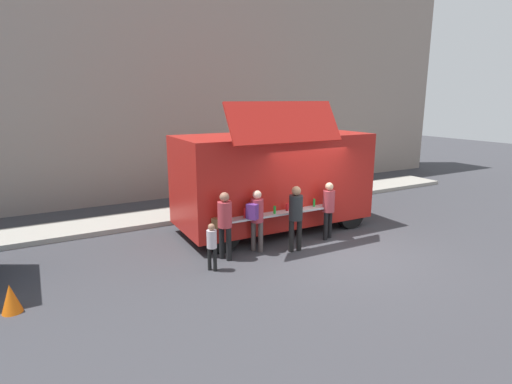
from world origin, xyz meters
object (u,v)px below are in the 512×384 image
(customer_rear_waiting, at_px, (224,220))
(customer_extra_browsing, at_px, (329,206))
(trash_bin, at_px, (323,185))
(customer_mid_with_backpack, at_px, (256,215))
(customer_front_ordering, at_px, (296,213))
(traffic_cone_orange, at_px, (11,299))
(child_near_queue, at_px, (212,243))
(food_truck_main, at_px, (274,178))

(customer_rear_waiting, distance_m, customer_extra_browsing, 3.13)
(trash_bin, bearing_deg, customer_rear_waiting, -147.72)
(customer_mid_with_backpack, distance_m, customer_rear_waiting, 0.92)
(customer_mid_with_backpack, bearing_deg, customer_front_ordering, -59.11)
(customer_mid_with_backpack, relative_size, customer_extra_browsing, 1.00)
(traffic_cone_orange, xyz_separation_m, customer_rear_waiting, (4.48, 0.39, 0.72))
(customer_extra_browsing, bearing_deg, customer_front_ordering, 85.11)
(traffic_cone_orange, xyz_separation_m, customer_front_ordering, (6.29, 0.01, 0.74))
(customer_rear_waiting, height_order, child_near_queue, customer_rear_waiting)
(trash_bin, relative_size, customer_mid_with_backpack, 0.65)
(trash_bin, distance_m, customer_extra_browsing, 4.81)
(customer_extra_browsing, bearing_deg, traffic_cone_orange, 73.79)
(customer_rear_waiting, bearing_deg, customer_front_ordering, -37.36)
(customer_rear_waiting, bearing_deg, trash_bin, 6.86)
(traffic_cone_orange, xyz_separation_m, customer_mid_with_backpack, (5.40, 0.46, 0.71))
(food_truck_main, bearing_deg, traffic_cone_orange, -163.48)
(customer_mid_with_backpack, xyz_separation_m, customer_rear_waiting, (-0.92, -0.07, 0.01))
(child_near_queue, bearing_deg, food_truck_main, -0.34)
(food_truck_main, bearing_deg, child_near_queue, -144.37)
(food_truck_main, distance_m, customer_mid_with_backpack, 2.03)
(customer_front_ordering, distance_m, customer_extra_browsing, 1.36)
(customer_extra_browsing, bearing_deg, child_near_queue, 77.70)
(traffic_cone_orange, bearing_deg, child_near_queue, -1.16)
(food_truck_main, distance_m, traffic_cone_orange, 7.13)
(traffic_cone_orange, relative_size, customer_mid_with_backpack, 0.34)
(food_truck_main, relative_size, customer_rear_waiting, 3.35)
(customer_front_ordering, height_order, child_near_queue, customer_front_ordering)
(food_truck_main, xyz_separation_m, customer_rear_waiting, (-2.28, -1.46, -0.55))
(customer_mid_with_backpack, bearing_deg, traffic_cone_orange, 152.70)
(customer_front_ordering, xyz_separation_m, child_near_queue, (-2.34, -0.09, -0.35))
(customer_front_ordering, relative_size, customer_extra_browsing, 1.06)
(customer_mid_with_backpack, bearing_deg, child_near_queue, 168.17)
(trash_bin, bearing_deg, traffic_cone_orange, -158.28)
(food_truck_main, distance_m, trash_bin, 4.50)
(trash_bin, relative_size, customer_extra_browsing, 0.65)
(customer_front_ordering, xyz_separation_m, customer_rear_waiting, (-1.81, 0.38, -0.02))
(customer_rear_waiting, relative_size, child_near_queue, 1.50)
(customer_rear_waiting, height_order, customer_extra_browsing, customer_rear_waiting)
(traffic_cone_orange, relative_size, child_near_queue, 0.49)
(trash_bin, xyz_separation_m, child_near_queue, (-6.53, -4.25, 0.15))
(trash_bin, bearing_deg, customer_front_ordering, -135.14)
(customer_mid_with_backpack, height_order, child_near_queue, customer_mid_with_backpack)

